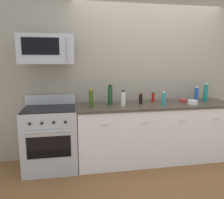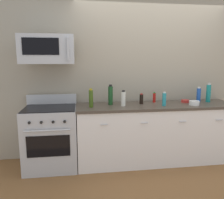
{
  "view_description": "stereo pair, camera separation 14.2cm",
  "coord_description": "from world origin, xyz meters",
  "px_view_note": "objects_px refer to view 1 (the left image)",
  "views": [
    {
      "loc": [
        -1.32,
        -3.31,
        1.61
      ],
      "look_at": [
        -0.71,
        -0.05,
        1.02
      ],
      "focal_mm": 36.42,
      "sensor_mm": 36.0,
      "label": 1
    },
    {
      "loc": [
        -1.18,
        -3.33,
        1.61
      ],
      "look_at": [
        -0.71,
        -0.05,
        1.02
      ],
      "focal_mm": 36.42,
      "sensor_mm": 36.0,
      "label": 2
    }
  ],
  "objects_px": {
    "bottle_vinegar_white": "(123,98)",
    "bottle_olive_oil": "(91,99)",
    "bowl_white_ceramic": "(193,102)",
    "bottle_soda_blue": "(196,95)",
    "range_oven": "(51,138)",
    "bottle_soy_sauce_dark": "(141,99)",
    "bottle_sparkling_teal": "(206,92)",
    "microwave": "(47,49)",
    "bottle_dish_soap": "(164,99)",
    "bowl_red_small": "(183,100)",
    "bottle_hot_sauce_red": "(153,97)",
    "bottle_wine_green": "(110,95)"
  },
  "relations": [
    {
      "from": "bottle_vinegar_white",
      "to": "bottle_olive_oil",
      "type": "xyz_separation_m",
      "value": [
        -0.48,
        -0.02,
        0.02
      ]
    },
    {
      "from": "bowl_white_ceramic",
      "to": "bottle_vinegar_white",
      "type": "bearing_deg",
      "value": 175.81
    },
    {
      "from": "bottle_soda_blue",
      "to": "range_oven",
      "type": "bearing_deg",
      "value": -178.29
    },
    {
      "from": "bottle_soy_sauce_dark",
      "to": "bottle_sparkling_teal",
      "type": "bearing_deg",
      "value": 0.35
    },
    {
      "from": "range_oven",
      "to": "bowl_white_ceramic",
      "type": "xyz_separation_m",
      "value": [
        2.18,
        -0.13,
        0.49
      ]
    },
    {
      "from": "bottle_soda_blue",
      "to": "bottle_soy_sauce_dark",
      "type": "height_order",
      "value": "bottle_soda_blue"
    },
    {
      "from": "microwave",
      "to": "bottle_sparkling_teal",
      "type": "height_order",
      "value": "microwave"
    },
    {
      "from": "microwave",
      "to": "bottle_olive_oil",
      "type": "xyz_separation_m",
      "value": [
        0.6,
        -0.11,
        -0.7
      ]
    },
    {
      "from": "bottle_sparkling_teal",
      "to": "bottle_dish_soap",
      "type": "xyz_separation_m",
      "value": [
        -0.83,
        -0.19,
        -0.05
      ]
    },
    {
      "from": "bowl_red_small",
      "to": "bottle_soda_blue",
      "type": "bearing_deg",
      "value": -8.34
    },
    {
      "from": "bottle_vinegar_white",
      "to": "bottle_hot_sauce_red",
      "type": "bearing_deg",
      "value": 21.68
    },
    {
      "from": "bottle_vinegar_white",
      "to": "bowl_red_small",
      "type": "relative_size",
      "value": 1.89
    },
    {
      "from": "bottle_hot_sauce_red",
      "to": "bowl_white_ceramic",
      "type": "relative_size",
      "value": 1.07
    },
    {
      "from": "bottle_hot_sauce_red",
      "to": "bottle_vinegar_white",
      "type": "bearing_deg",
      "value": -158.32
    },
    {
      "from": "bottle_hot_sauce_red",
      "to": "bottle_olive_oil",
      "type": "distance_m",
      "value": 1.07
    },
    {
      "from": "bottle_vinegar_white",
      "to": "bottle_dish_soap",
      "type": "distance_m",
      "value": 0.62
    },
    {
      "from": "bottle_sparkling_teal",
      "to": "bottle_soy_sauce_dark",
      "type": "relative_size",
      "value": 1.89
    },
    {
      "from": "bottle_wine_green",
      "to": "bowl_red_small",
      "type": "bearing_deg",
      "value": 0.51
    },
    {
      "from": "microwave",
      "to": "bottle_olive_oil",
      "type": "distance_m",
      "value": 0.93
    },
    {
      "from": "range_oven",
      "to": "microwave",
      "type": "height_order",
      "value": "microwave"
    },
    {
      "from": "bottle_dish_soap",
      "to": "bowl_red_small",
      "type": "relative_size",
      "value": 1.69
    },
    {
      "from": "microwave",
      "to": "bottle_soda_blue",
      "type": "relative_size",
      "value": 2.93
    },
    {
      "from": "microwave",
      "to": "bottle_vinegar_white",
      "type": "xyz_separation_m",
      "value": [
        1.08,
        -0.09,
        -0.72
      ]
    },
    {
      "from": "bottle_sparkling_teal",
      "to": "bowl_red_small",
      "type": "relative_size",
      "value": 2.48
    },
    {
      "from": "bottle_soy_sauce_dark",
      "to": "bottle_vinegar_white",
      "type": "distance_m",
      "value": 0.33
    },
    {
      "from": "bottle_sparkling_teal",
      "to": "bowl_white_ceramic",
      "type": "bearing_deg",
      "value": -149.59
    },
    {
      "from": "bottle_dish_soap",
      "to": "bottle_vinegar_white",
      "type": "bearing_deg",
      "value": 173.71
    },
    {
      "from": "bottle_soda_blue",
      "to": "bowl_white_ceramic",
      "type": "relative_size",
      "value": 1.64
    },
    {
      "from": "bottle_vinegar_white",
      "to": "bottle_wine_green",
      "type": "distance_m",
      "value": 0.23
    },
    {
      "from": "bottle_vinegar_white",
      "to": "bottle_hot_sauce_red",
      "type": "height_order",
      "value": "bottle_vinegar_white"
    },
    {
      "from": "bottle_olive_oil",
      "to": "bowl_red_small",
      "type": "bearing_deg",
      "value": 6.33
    },
    {
      "from": "bottle_sparkling_teal",
      "to": "bowl_red_small",
      "type": "distance_m",
      "value": 0.41
    },
    {
      "from": "bottle_soda_blue",
      "to": "bottle_hot_sauce_red",
      "type": "bearing_deg",
      "value": 171.64
    },
    {
      "from": "bottle_wine_green",
      "to": "microwave",
      "type": "bearing_deg",
      "value": -177.13
    },
    {
      "from": "bottle_vinegar_white",
      "to": "bottle_dish_soap",
      "type": "height_order",
      "value": "bottle_vinegar_white"
    },
    {
      "from": "bottle_dish_soap",
      "to": "bottle_soy_sauce_dark",
      "type": "bearing_deg",
      "value": 148.52
    },
    {
      "from": "microwave",
      "to": "bowl_white_ceramic",
      "type": "height_order",
      "value": "microwave"
    },
    {
      "from": "range_oven",
      "to": "bottle_wine_green",
      "type": "height_order",
      "value": "bottle_wine_green"
    },
    {
      "from": "bottle_soda_blue",
      "to": "bottle_sparkling_teal",
      "type": "bearing_deg",
      "value": 2.67
    },
    {
      "from": "microwave",
      "to": "bottle_soy_sauce_dark",
      "type": "xyz_separation_m",
      "value": [
        1.39,
        0.03,
        -0.75
      ]
    },
    {
      "from": "bowl_white_ceramic",
      "to": "bowl_red_small",
      "type": "relative_size",
      "value": 1.23
    },
    {
      "from": "bottle_soy_sauce_dark",
      "to": "bowl_white_ceramic",
      "type": "distance_m",
      "value": 0.81
    },
    {
      "from": "bottle_wine_green",
      "to": "bowl_red_small",
      "type": "relative_size",
      "value": 2.48
    },
    {
      "from": "microwave",
      "to": "bowl_white_ceramic",
      "type": "bearing_deg",
      "value": -4.5
    },
    {
      "from": "range_oven",
      "to": "bottle_vinegar_white",
      "type": "height_order",
      "value": "bottle_vinegar_white"
    },
    {
      "from": "microwave",
      "to": "bowl_red_small",
      "type": "distance_m",
      "value": 2.29
    },
    {
      "from": "bottle_soda_blue",
      "to": "bottle_vinegar_white",
      "type": "bearing_deg",
      "value": -174.75
    },
    {
      "from": "bottle_soy_sauce_dark",
      "to": "bowl_white_ceramic",
      "type": "xyz_separation_m",
      "value": [
        0.78,
        -0.2,
        -0.04
      ]
    },
    {
      "from": "bottle_dish_soap",
      "to": "bottle_sparkling_teal",
      "type": "bearing_deg",
      "value": 13.07
    },
    {
      "from": "bottle_hot_sauce_red",
      "to": "bowl_white_ceramic",
      "type": "distance_m",
      "value": 0.62
    }
  ]
}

